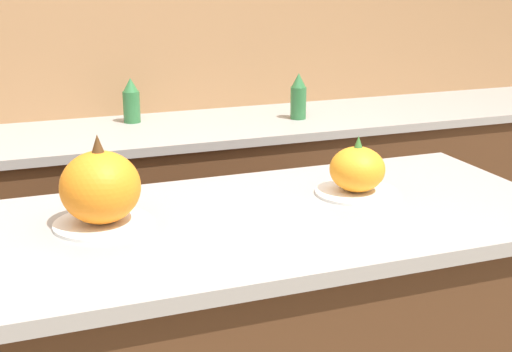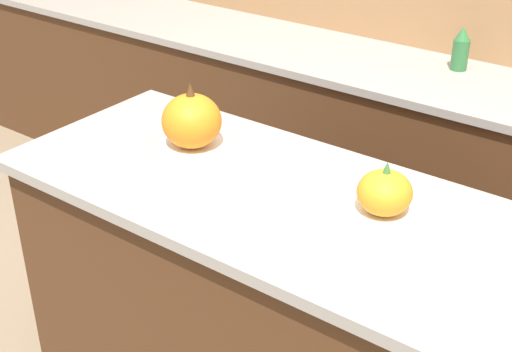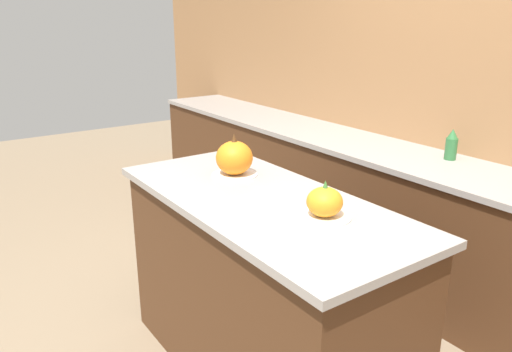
% 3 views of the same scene
% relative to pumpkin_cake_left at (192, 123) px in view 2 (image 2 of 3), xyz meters
% --- Properties ---
extents(kitchen_island, '(1.58, 0.70, 0.94)m').
position_rel_pumpkin_cake_left_xyz_m(kitchen_island, '(0.34, -0.07, -0.56)').
color(kitchen_island, '#4C2D19').
rests_on(kitchen_island, ground_plane).
extents(back_counter, '(6.00, 0.60, 0.88)m').
position_rel_pumpkin_cake_left_xyz_m(back_counter, '(0.34, 1.19, -0.59)').
color(back_counter, '#4C2D19').
rests_on(back_counter, ground_plane).
extents(pumpkin_cake_left, '(0.23, 0.23, 0.22)m').
position_rel_pumpkin_cake_left_xyz_m(pumpkin_cake_left, '(0.00, 0.00, 0.00)').
color(pumpkin_cake_left, white).
rests_on(pumpkin_cake_left, kitchen_island).
extents(pumpkin_cake_right, '(0.22, 0.22, 0.16)m').
position_rel_pumpkin_cake_left_xyz_m(pumpkin_cake_right, '(0.67, -0.00, -0.03)').
color(pumpkin_cake_right, white).
rests_on(pumpkin_cake_right, kitchen_island).
extents(bottle_tall, '(0.07, 0.07, 0.19)m').
position_rel_pumpkin_cake_left_xyz_m(bottle_tall, '(0.33, 1.34, -0.06)').
color(bottle_tall, '#2D6B38').
rests_on(bottle_tall, back_counter).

